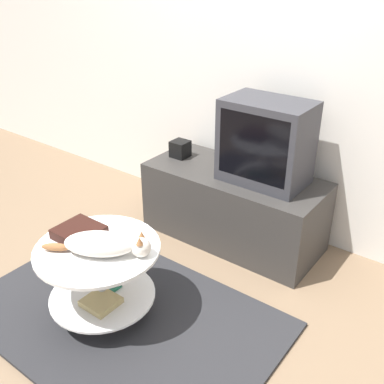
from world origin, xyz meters
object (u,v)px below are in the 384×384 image
at_px(cat, 104,244).
at_px(speaker, 180,149).
at_px(tv, 266,142).
at_px(dvd_box, 79,232).

bearing_deg(cat, speaker, 77.41).
bearing_deg(speaker, tv, 1.05).
bearing_deg(cat, tv, 44.47).
xyz_separation_m(speaker, cat, (0.40, -1.11, -0.05)).
distance_m(tv, speaker, 0.69).
distance_m(tv, dvd_box, 1.23).
xyz_separation_m(tv, speaker, (-0.66, -0.01, -0.20)).
xyz_separation_m(tv, dvd_box, (-0.48, -1.10, -0.28)).
height_order(speaker, cat, speaker).
bearing_deg(tv, dvd_box, -113.87).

